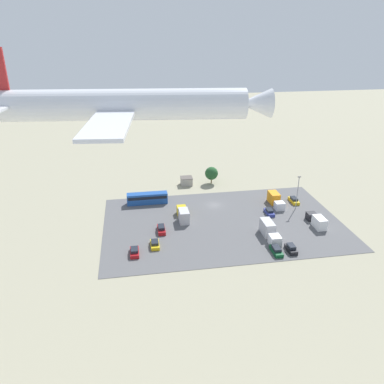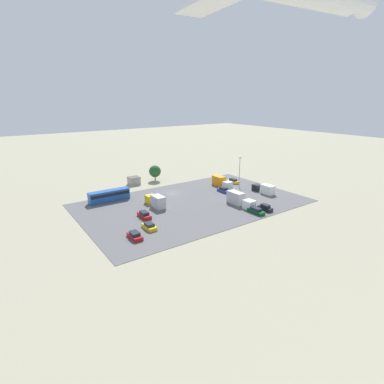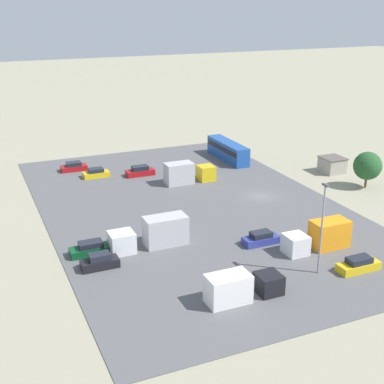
{
  "view_description": "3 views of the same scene",
  "coord_description": "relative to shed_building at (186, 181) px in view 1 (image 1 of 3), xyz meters",
  "views": [
    {
      "loc": [
        22.18,
        95.46,
        46.82
      ],
      "look_at": [
        11.76,
        32.23,
        18.88
      ],
      "focal_mm": 35.0,
      "sensor_mm": 36.0,
      "label": 1
    },
    {
      "loc": [
        46.64,
        76.51,
        28.54
      ],
      "look_at": [
        2.61,
        14.07,
        4.54
      ],
      "focal_mm": 28.0,
      "sensor_mm": 36.0,
      "label": 2
    },
    {
      "loc": [
        -62.69,
        38.17,
        27.14
      ],
      "look_at": [
        -4.26,
        12.77,
        4.03
      ],
      "focal_mm": 50.0,
      "sensor_mm": 36.0,
      "label": 3
    }
  ],
  "objects": [
    {
      "name": "tree_near_shed",
      "position": [
        -8.29,
        0.06,
        2.16
      ],
      "size": [
        4.26,
        4.26,
        5.6
      ],
      "color": "brown",
      "rests_on": "ground"
    },
    {
      "name": "parked_car_3",
      "position": [
        17.78,
        39.08,
        -0.61
      ],
      "size": [
        1.97,
        4.25,
        1.48
      ],
      "color": "maroon",
      "rests_on": "ground"
    },
    {
      "name": "airplane",
      "position": [
        16.79,
        70.41,
        37.93
      ],
      "size": [
        31.3,
        25.69,
        7.62
      ],
      "rotation": [
        0.0,
        0.0,
        1.47
      ],
      "color": "silver"
    },
    {
      "name": "parked_truck_2",
      "position": [
        -14.93,
        36.62,
        0.35
      ],
      "size": [
        2.53,
        9.18,
        3.44
      ],
      "color": "silver",
      "rests_on": "ground"
    },
    {
      "name": "parked_car_0",
      "position": [
        13.0,
        36.49,
        -0.63
      ],
      "size": [
        1.99,
        4.13,
        1.42
      ],
      "color": "gold",
      "rests_on": "ground"
    },
    {
      "name": "parked_car_4",
      "position": [
        -19.29,
        24.88,
        -0.59
      ],
      "size": [
        1.79,
        4.32,
        1.51
      ],
      "color": "navy",
      "rests_on": "ground"
    },
    {
      "name": "parked_truck_3",
      "position": [
        -23.06,
        19.34,
        0.24
      ],
      "size": [
        2.53,
        7.97,
        3.2
      ],
      "color": "silver",
      "rests_on": "ground"
    },
    {
      "name": "ground_plane",
      "position": [
        -5.51,
        16.75,
        -1.3
      ],
      "size": [
        400.0,
        400.0,
        0.0
      ],
      "primitive_type": "plane",
      "color": "gray"
    },
    {
      "name": "parking_lot_surface",
      "position": [
        -5.51,
        27.68,
        -1.26
      ],
      "size": [
        61.85,
        39.07,
        0.08
      ],
      "color": "#565659",
      "rests_on": "ground"
    },
    {
      "name": "parked_car_1",
      "position": [
        10.89,
        29.73,
        -0.55
      ],
      "size": [
        1.83,
        4.6,
        1.61
      ],
      "color": "maroon",
      "rests_on": "ground"
    },
    {
      "name": "parked_car_6",
      "position": [
        -17.63,
        43.65,
        -0.53
      ],
      "size": [
        1.73,
        4.03,
        1.66
      ],
      "color": "black",
      "rests_on": "ground"
    },
    {
      "name": "parked_truck_0",
      "position": [
        4.55,
        24.19,
        0.29
      ],
      "size": [
        2.49,
        7.96,
        3.31
      ],
      "rotation": [
        0.0,
        0.0,
        3.14
      ],
      "color": "gold",
      "rests_on": "ground"
    },
    {
      "name": "parked_truck_1",
      "position": [
        -29.18,
        33.01,
        0.08
      ],
      "size": [
        2.41,
        7.67,
        2.84
      ],
      "rotation": [
        0.0,
        0.0,
        3.14
      ],
      "color": "black",
      "rests_on": "ground"
    },
    {
      "name": "parked_car_2",
      "position": [
        -14.03,
        43.76,
        -0.59
      ],
      "size": [
        1.82,
        4.7,
        1.53
      ],
      "color": "#0C4723",
      "rests_on": "ground"
    },
    {
      "name": "bus",
      "position": [
        13.42,
        12.49,
        0.5
      ],
      "size": [
        11.68,
        2.58,
        3.2
      ],
      "rotation": [
        0.0,
        0.0,
        1.57
      ],
      "color": "#1E4C9E",
      "rests_on": "ground"
    },
    {
      "name": "shed_building",
      "position": [
        0.0,
        0.0,
        0.0
      ],
      "size": [
        3.81,
        3.59,
        2.59
      ],
      "color": "#9E998E",
      "rests_on": "ground"
    },
    {
      "name": "parked_car_5",
      "position": [
        -29.08,
        18.74,
        -0.59
      ],
      "size": [
        1.76,
        4.73,
        1.52
      ],
      "color": "gold",
      "rests_on": "ground"
    },
    {
      "name": "light_pole_lot_centre",
      "position": [
        -27.81,
        22.97,
        4.13
      ],
      "size": [
        0.9,
        0.28,
        9.83
      ],
      "color": "gray",
      "rests_on": "ground"
    }
  ]
}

